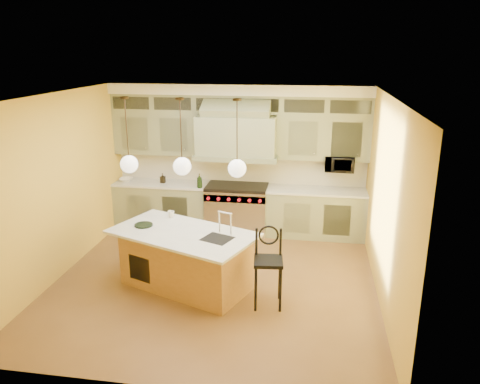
% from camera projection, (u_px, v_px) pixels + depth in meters
% --- Properties ---
extents(floor, '(5.00, 5.00, 0.00)m').
position_uv_depth(floor, '(215.00, 280.00, 7.45)').
color(floor, brown).
rests_on(floor, ground).
extents(ceiling, '(5.00, 5.00, 0.00)m').
position_uv_depth(ceiling, '(212.00, 96.00, 6.59)').
color(ceiling, white).
rests_on(ceiling, wall_back).
extents(wall_back, '(5.00, 0.00, 5.00)m').
position_uv_depth(wall_back, '(240.00, 157.00, 9.38)').
color(wall_back, gold).
rests_on(wall_back, ground).
extents(wall_front, '(5.00, 0.00, 5.00)m').
position_uv_depth(wall_front, '(161.00, 267.00, 4.66)').
color(wall_front, gold).
rests_on(wall_front, ground).
extents(wall_left, '(0.00, 5.00, 5.00)m').
position_uv_depth(wall_left, '(59.00, 186.00, 7.40)').
color(wall_left, gold).
rests_on(wall_left, ground).
extents(wall_right, '(0.00, 5.00, 5.00)m').
position_uv_depth(wall_right, '(386.00, 202.00, 6.65)').
color(wall_right, gold).
rests_on(wall_right, ground).
extents(back_cabinetry, '(5.00, 0.77, 2.90)m').
position_uv_depth(back_cabinetry, '(238.00, 161.00, 9.13)').
color(back_cabinetry, gray).
rests_on(back_cabinetry, floor).
extents(range, '(1.20, 0.74, 0.96)m').
position_uv_depth(range, '(237.00, 208.00, 9.33)').
color(range, silver).
rests_on(range, floor).
extents(kitchen_island, '(2.41, 1.85, 1.35)m').
position_uv_depth(kitchen_island, '(186.00, 258.00, 7.13)').
color(kitchen_island, olive).
rests_on(kitchen_island, floor).
extents(counter_stool, '(0.45, 0.45, 1.16)m').
position_uv_depth(counter_stool, '(268.00, 262.00, 6.58)').
color(counter_stool, black).
rests_on(counter_stool, floor).
extents(microwave, '(0.54, 0.37, 0.30)m').
position_uv_depth(microwave, '(339.00, 164.00, 8.85)').
color(microwave, black).
rests_on(microwave, back_cabinetry).
extents(oil_bottle_a, '(0.11, 0.12, 0.28)m').
position_uv_depth(oil_bottle_a, '(200.00, 181.00, 9.05)').
color(oil_bottle_a, black).
rests_on(oil_bottle_a, back_cabinetry).
extents(oil_bottle_b, '(0.10, 0.10, 0.20)m').
position_uv_depth(oil_bottle_b, '(163.00, 178.00, 9.40)').
color(oil_bottle_b, black).
rests_on(oil_bottle_b, back_cabinetry).
extents(fruit_bowl, '(0.30, 0.30, 0.07)m').
position_uv_depth(fruit_bowl, '(126.00, 180.00, 9.54)').
color(fruit_bowl, white).
rests_on(fruit_bowl, back_cabinetry).
extents(cup, '(0.11, 0.11, 0.10)m').
position_uv_depth(cup, '(171.00, 214.00, 7.56)').
color(cup, white).
rests_on(cup, kitchen_island).
extents(pendant_left, '(0.26, 0.26, 1.11)m').
position_uv_depth(pendant_left, '(129.00, 162.00, 6.82)').
color(pendant_left, '#2D2319').
rests_on(pendant_left, ceiling).
extents(pendant_center, '(0.26, 0.26, 1.11)m').
position_uv_depth(pendant_center, '(182.00, 164.00, 6.70)').
color(pendant_center, '#2D2319').
rests_on(pendant_center, ceiling).
extents(pendant_right, '(0.26, 0.26, 1.11)m').
position_uv_depth(pendant_right, '(237.00, 166.00, 6.58)').
color(pendant_right, '#2D2319').
rests_on(pendant_right, ceiling).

